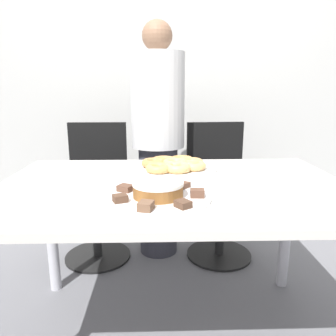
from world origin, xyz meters
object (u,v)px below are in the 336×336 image
at_px(office_chair_left, 96,195).
at_px(plate_cake, 158,198).
at_px(plate_donuts, 175,168).
at_px(frosted_cake, 158,189).
at_px(napkin, 273,188).
at_px(office_chair_right, 219,194).
at_px(person_standing, 158,139).

height_order(office_chair_left, plate_cake, office_chair_left).
height_order(plate_cake, plate_donuts, same).
relative_size(plate_donuts, frosted_cake, 2.22).
distance_m(office_chair_left, napkin, 1.29).
bearing_deg(office_chair_left, office_chair_right, -0.41).
relative_size(office_chair_right, napkin, 6.09).
height_order(plate_donuts, frosted_cake, frosted_cake).
height_order(frosted_cake, napkin, frosted_cake).
xyz_separation_m(office_chair_left, plate_cake, (0.42, -1.01, 0.32)).
bearing_deg(plate_cake, office_chair_left, 112.41).
xyz_separation_m(office_chair_left, office_chair_right, (0.83, -0.00, 0.00)).
distance_m(office_chair_right, frosted_cake, 1.15).
xyz_separation_m(office_chair_left, plate_donuts, (0.50, -0.58, 0.32)).
relative_size(office_chair_right, plate_donuts, 2.26).
height_order(office_chair_left, office_chair_right, same).
relative_size(person_standing, office_chair_left, 1.71).
xyz_separation_m(frosted_cake, napkin, (0.45, 0.11, -0.03)).
bearing_deg(office_chair_right, plate_cake, -116.97).
distance_m(office_chair_right, plate_cake, 1.14).
bearing_deg(napkin, frosted_cake, -166.12).
xyz_separation_m(office_chair_right, plate_cake, (-0.41, -1.01, 0.32)).
bearing_deg(frosted_cake, plate_donuts, 79.23).
distance_m(plate_cake, frosted_cake, 0.03).
relative_size(office_chair_left, plate_cake, 2.41).
relative_size(plate_cake, napkin, 2.53).
bearing_deg(office_chair_left, napkin, -46.64).
height_order(office_chair_right, napkin, office_chair_right).
bearing_deg(person_standing, frosted_cake, -89.92).
distance_m(person_standing, plate_donuts, 0.62).
bearing_deg(frosted_cake, office_chair_right, 67.99).
relative_size(person_standing, office_chair_right, 1.71).
distance_m(person_standing, office_chair_right, 0.56).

